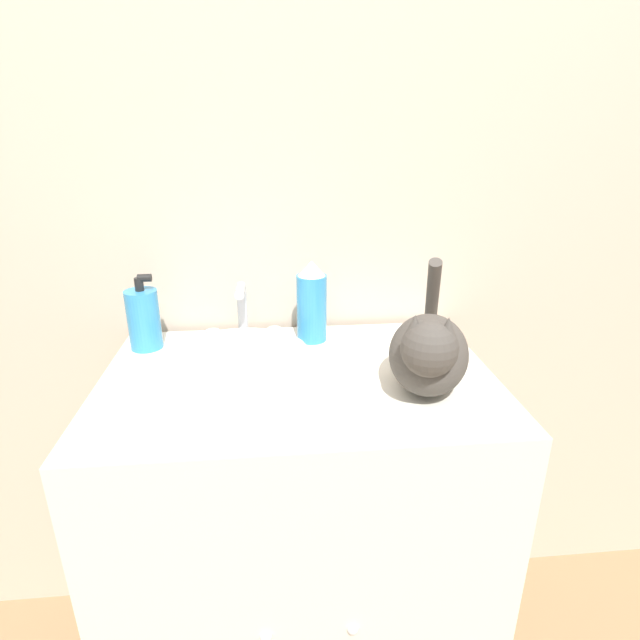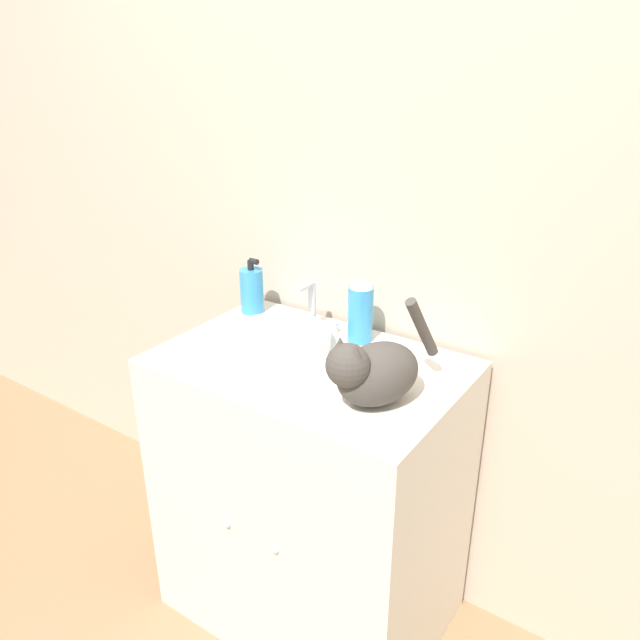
# 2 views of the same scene
# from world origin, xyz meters

# --- Properties ---
(wall_back) EXTENTS (6.00, 0.05, 2.50)m
(wall_back) POSITION_xyz_m (0.00, 0.60, 1.25)
(wall_back) COLOR #C6B29E
(wall_back) RESTS_ON ground_plane
(vanity_cabinet) EXTENTS (0.83, 0.57, 0.90)m
(vanity_cabinet) POSITION_xyz_m (0.00, 0.28, 0.45)
(vanity_cabinet) COLOR silver
(vanity_cabinet) RESTS_ON ground_plane
(sink_basin) EXTENTS (0.29, 0.29, 0.04)m
(sink_basin) POSITION_xyz_m (-0.12, 0.30, 0.93)
(sink_basin) COLOR white
(sink_basin) RESTS_ON vanity_cabinet
(faucet) EXTENTS (0.18, 0.09, 0.16)m
(faucet) POSITION_xyz_m (-0.12, 0.46, 0.97)
(faucet) COLOR silver
(faucet) RESTS_ON vanity_cabinet
(cat) EXTENTS (0.22, 0.35, 0.24)m
(cat) POSITION_xyz_m (0.25, 0.19, 0.99)
(cat) COLOR #47423D
(cat) RESTS_ON vanity_cabinet
(soap_bottle) EXTENTS (0.07, 0.07, 0.18)m
(soap_bottle) POSITION_xyz_m (-0.35, 0.46, 0.98)
(soap_bottle) COLOR #338CCC
(soap_bottle) RESTS_ON vanity_cabinet
(spray_bottle) EXTENTS (0.07, 0.07, 0.20)m
(spray_bottle) POSITION_xyz_m (0.04, 0.47, 1.00)
(spray_bottle) COLOR #338CCC
(spray_bottle) RESTS_ON vanity_cabinet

